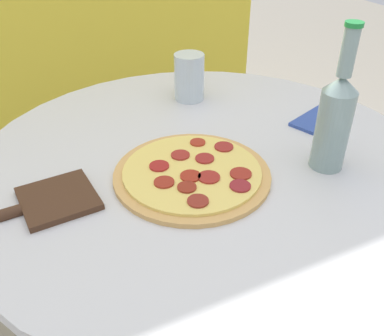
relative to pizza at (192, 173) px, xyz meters
The scene contains 6 objects.
table 0.19m from the pizza, 45.99° to the left, with size 0.98×0.98×0.73m.
pizza is the anchor object (origin of this frame).
beer_bottle 0.29m from the pizza, 17.46° to the right, with size 0.07×0.07×0.29m.
pizza_paddle 0.28m from the pizza, behind, with size 0.25×0.14×0.02m.
drinking_glass 0.37m from the pizza, 65.48° to the left, with size 0.08×0.08×0.12m.
napkin 0.39m from the pizza, 11.11° to the left, with size 0.16×0.13×0.01m.
Camera 1 is at (-0.36, -0.68, 1.22)m, focal length 40.00 mm.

